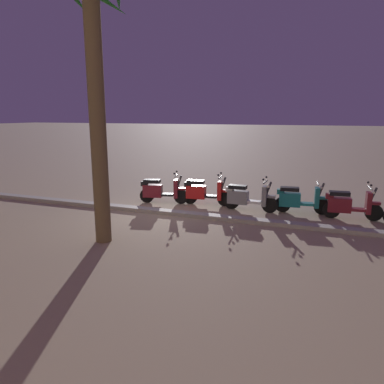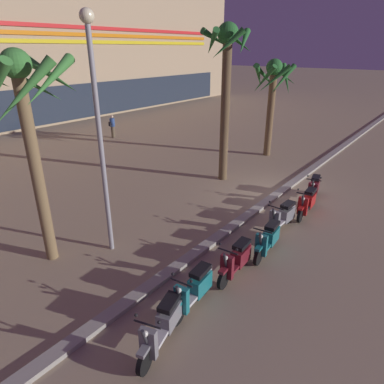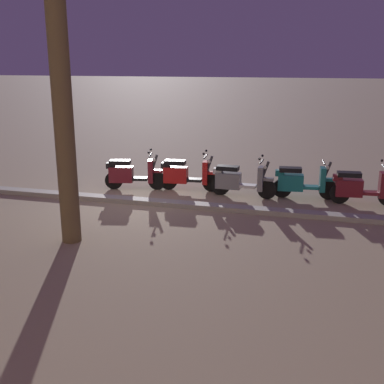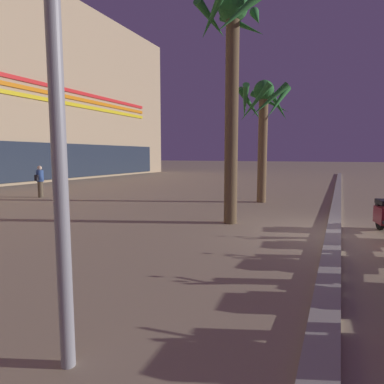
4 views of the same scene
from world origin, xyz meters
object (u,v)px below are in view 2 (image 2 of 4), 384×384
object	(u,v)px
scooter_teal_gap_after_mid	(268,239)
scooter_teal_second_in_line	(195,289)
palm_tree_far_corner	(273,86)
palm_tree_mid_walkway	(226,71)
scooter_grey_lead_nearest	(163,324)
scooter_grey_mid_rear	(283,216)
scooter_red_tail_end	(307,202)
pedestrian_window_shopping	(112,126)
street_lamp	(98,118)
scooter_maroon_far_back	(314,188)
scooter_maroon_mid_centre	(237,259)
palm_tree_by_mall_entrance	(25,108)

from	to	relation	value
scooter_teal_gap_after_mid	scooter_teal_second_in_line	bearing A→B (deg)	173.93
palm_tree_far_corner	palm_tree_mid_walkway	size ratio (longest dim) A/B	0.78
scooter_grey_lead_nearest	scooter_grey_mid_rear	distance (m)	6.13
scooter_red_tail_end	pedestrian_window_shopping	distance (m)	15.28
palm_tree_mid_walkway	street_lamp	world-z (taller)	palm_tree_mid_walkway
scooter_maroon_far_back	palm_tree_mid_walkway	distance (m)	6.08
scooter_grey_lead_nearest	palm_tree_far_corner	world-z (taller)	palm_tree_far_corner
scooter_maroon_mid_centre	scooter_maroon_far_back	world-z (taller)	same
scooter_teal_second_in_line	scooter_teal_gap_after_mid	size ratio (longest dim) A/B	0.98
scooter_grey_mid_rear	scooter_teal_gap_after_mid	bearing A→B (deg)	-170.76
street_lamp	scooter_teal_second_in_line	bearing A→B (deg)	-96.24
scooter_maroon_mid_centre	pedestrian_window_shopping	xyz separation A→B (m)	(8.01, 14.76, 0.36)
palm_tree_by_mall_entrance	palm_tree_mid_walkway	world-z (taller)	palm_tree_mid_walkway
scooter_red_tail_end	pedestrian_window_shopping	size ratio (longest dim) A/B	1.16
scooter_grey_lead_nearest	palm_tree_by_mall_entrance	xyz separation A→B (m)	(0.28, 4.72, 3.92)
scooter_teal_gap_after_mid	street_lamp	xyz separation A→B (m)	(-2.80, 3.89, 3.59)
scooter_grey_mid_rear	palm_tree_far_corner	size ratio (longest dim) A/B	0.35
scooter_teal_gap_after_mid	pedestrian_window_shopping	world-z (taller)	pedestrian_window_shopping
scooter_grey_lead_nearest	scooter_teal_second_in_line	distance (m)	1.29
palm_tree_by_mall_entrance	scooter_red_tail_end	bearing A→B (deg)	-33.21
scooter_grey_mid_rear	scooter_maroon_far_back	size ratio (longest dim) A/B	1.03
scooter_grey_mid_rear	pedestrian_window_shopping	distance (m)	15.46
scooter_grey_lead_nearest	scooter_red_tail_end	world-z (taller)	same
palm_tree_by_mall_entrance	pedestrian_window_shopping	bearing A→B (deg)	43.27
scooter_teal_gap_after_mid	palm_tree_by_mall_entrance	xyz separation A→B (m)	(-4.18, 4.90, 3.91)
scooter_red_tail_end	palm_tree_far_corner	bearing A→B (deg)	37.53
palm_tree_mid_walkway	pedestrian_window_shopping	size ratio (longest dim) A/B	4.33
palm_tree_mid_walkway	scooter_grey_mid_rear	bearing A→B (deg)	-123.07
scooter_teal_second_in_line	scooter_teal_gap_after_mid	bearing A→B (deg)	-6.07
scooter_maroon_far_back	pedestrian_window_shopping	distance (m)	14.71
pedestrian_window_shopping	street_lamp	size ratio (longest dim) A/B	0.23
scooter_grey_lead_nearest	scooter_teal_gap_after_mid	size ratio (longest dim) A/B	1.02
scooter_maroon_far_back	palm_tree_mid_walkway	xyz separation A→B (m)	(-0.39, 4.20, 4.38)
scooter_grey_lead_nearest	scooter_teal_gap_after_mid	world-z (taller)	scooter_grey_lead_nearest
scooter_grey_lead_nearest	street_lamp	distance (m)	5.43
scooter_teal_second_in_line	street_lamp	world-z (taller)	street_lamp
palm_tree_by_mall_entrance	scooter_teal_gap_after_mid	bearing A→B (deg)	-49.54
scooter_teal_second_in_line	pedestrian_window_shopping	world-z (taller)	pedestrian_window_shopping
scooter_teal_second_in_line	palm_tree_far_corner	distance (m)	13.64
scooter_red_tail_end	palm_tree_mid_walkway	distance (m)	6.39
scooter_grey_lead_nearest	scooter_grey_mid_rear	world-z (taller)	same
scooter_maroon_far_back	scooter_red_tail_end	bearing A→B (deg)	-168.79
scooter_grey_lead_nearest	scooter_teal_gap_after_mid	xyz separation A→B (m)	(4.47, -0.18, 0.01)
scooter_teal_second_in_line	street_lamp	xyz separation A→B (m)	(0.39, 3.55, 3.58)
palm_tree_mid_walkway	scooter_maroon_far_back	bearing A→B (deg)	-84.70
palm_tree_far_corner	street_lamp	size ratio (longest dim) A/B	0.79
scooter_grey_mid_rear	scooter_maroon_mid_centre	bearing A→B (deg)	-178.55
scooter_teal_second_in_line	palm_tree_far_corner	size ratio (longest dim) A/B	0.33
scooter_teal_gap_after_mid	palm_tree_mid_walkway	xyz separation A→B (m)	(4.44, 4.54, 4.38)
scooter_grey_lead_nearest	scooter_red_tail_end	bearing A→B (deg)	-1.14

